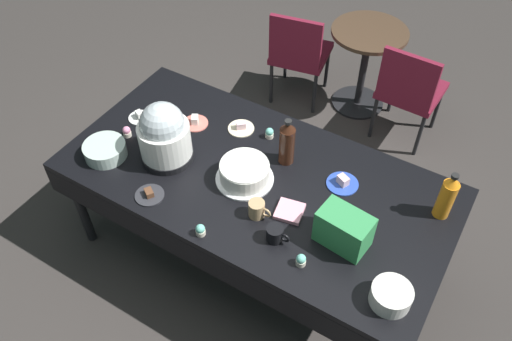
# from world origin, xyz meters

# --- Properties ---
(ground) EXTENTS (9.00, 9.00, 0.00)m
(ground) POSITION_xyz_m (0.00, 0.00, 0.00)
(ground) COLOR #383330
(potluck_table) EXTENTS (2.20, 1.10, 0.75)m
(potluck_table) POSITION_xyz_m (0.00, 0.00, 0.69)
(potluck_table) COLOR black
(potluck_table) RESTS_ON ground
(frosted_layer_cake) EXTENTS (0.33, 0.33, 0.12)m
(frosted_layer_cake) POSITION_xyz_m (-0.04, -0.05, 0.81)
(frosted_layer_cake) COLOR silver
(frosted_layer_cake) RESTS_ON potluck_table
(slow_cooker) EXTENTS (0.31, 0.31, 0.38)m
(slow_cooker) POSITION_xyz_m (-0.52, -0.13, 0.93)
(slow_cooker) COLOR black
(slow_cooker) RESTS_ON potluck_table
(glass_salad_bowl) EXTENTS (0.25, 0.25, 0.08)m
(glass_salad_bowl) POSITION_xyz_m (-0.83, -0.31, 0.79)
(glass_salad_bowl) COLOR #B2C6BC
(glass_salad_bowl) RESTS_ON potluck_table
(ceramic_snack_bowl) EXTENTS (0.19, 0.19, 0.09)m
(ceramic_snack_bowl) POSITION_xyz_m (0.92, -0.35, 0.80)
(ceramic_snack_bowl) COLOR silver
(ceramic_snack_bowl) RESTS_ON potluck_table
(dessert_plate_white) EXTENTS (0.14, 0.14, 0.05)m
(dessert_plate_white) POSITION_xyz_m (-0.88, 0.05, 0.76)
(dessert_plate_white) COLOR white
(dessert_plate_white) RESTS_ON potluck_table
(dessert_plate_cobalt) EXTENTS (0.18, 0.18, 0.06)m
(dessert_plate_cobalt) POSITION_xyz_m (0.44, 0.20, 0.76)
(dessert_plate_cobalt) COLOR #2D4CB2
(dessert_plate_cobalt) RESTS_ON potluck_table
(dessert_plate_charcoal) EXTENTS (0.16, 0.16, 0.04)m
(dessert_plate_charcoal) POSITION_xyz_m (-0.42, -0.42, 0.76)
(dessert_plate_charcoal) COLOR #2D2D33
(dessert_plate_charcoal) RESTS_ON potluck_table
(dessert_plate_coral) EXTENTS (0.16, 0.16, 0.06)m
(dessert_plate_coral) POSITION_xyz_m (-0.55, 0.19, 0.76)
(dessert_plate_coral) COLOR #E07266
(dessert_plate_coral) RESTS_ON potluck_table
(dessert_plate_cream) EXTENTS (0.16, 0.16, 0.05)m
(dessert_plate_cream) POSITION_xyz_m (-0.28, 0.29, 0.76)
(dessert_plate_cream) COLOR beige
(dessert_plate_cream) RESTS_ON potluck_table
(cupcake_mint) EXTENTS (0.05, 0.05, 0.07)m
(cupcake_mint) POSITION_xyz_m (0.48, -0.38, 0.78)
(cupcake_mint) COLOR beige
(cupcake_mint) RESTS_ON potluck_table
(cupcake_rose) EXTENTS (0.05, 0.05, 0.07)m
(cupcake_rose) POSITION_xyz_m (-0.04, -0.48, 0.78)
(cupcake_rose) COLOR beige
(cupcake_rose) RESTS_ON potluck_table
(cupcake_vanilla) EXTENTS (0.05, 0.05, 0.07)m
(cupcake_vanilla) POSITION_xyz_m (-0.84, -0.11, 0.78)
(cupcake_vanilla) COLOR beige
(cupcake_vanilla) RESTS_ON potluck_table
(cupcake_lemon) EXTENTS (0.05, 0.05, 0.07)m
(cupcake_lemon) POSITION_xyz_m (-0.10, 0.32, 0.78)
(cupcake_lemon) COLOR beige
(cupcake_lemon) RESTS_ON potluck_table
(soda_bottle_orange_juice) EXTENTS (0.08, 0.08, 0.30)m
(soda_bottle_orange_juice) POSITION_xyz_m (0.97, 0.27, 0.89)
(soda_bottle_orange_juice) COLOR orange
(soda_bottle_orange_juice) RESTS_ON potluck_table
(soda_bottle_cola) EXTENTS (0.09, 0.09, 0.31)m
(soda_bottle_cola) POSITION_xyz_m (0.08, 0.20, 0.89)
(soda_bottle_cola) COLOR #33190F
(soda_bottle_cola) RESTS_ON potluck_table
(coffee_mug_tan) EXTENTS (0.13, 0.09, 0.10)m
(coffee_mug_tan) POSITION_xyz_m (0.15, -0.23, 0.80)
(coffee_mug_tan) COLOR tan
(coffee_mug_tan) RESTS_ON potluck_table
(coffee_mug_black) EXTENTS (0.13, 0.09, 0.09)m
(coffee_mug_black) POSITION_xyz_m (0.30, -0.32, 0.79)
(coffee_mug_black) COLOR black
(coffee_mug_black) RESTS_ON potluck_table
(soda_carton) EXTENTS (0.28, 0.19, 0.20)m
(soda_carton) POSITION_xyz_m (0.60, -0.16, 0.85)
(soda_carton) COLOR #338C4C
(soda_carton) RESTS_ON potluck_table
(paper_napkin_stack) EXTENTS (0.16, 0.16, 0.02)m
(paper_napkin_stack) POSITION_xyz_m (0.28, -0.13, 0.76)
(paper_napkin_stack) COLOR pink
(paper_napkin_stack) RESTS_ON potluck_table
(maroon_chair_left) EXTENTS (0.51, 0.51, 0.85)m
(maroon_chair_left) POSITION_xyz_m (-0.54, 1.56, 0.49)
(maroon_chair_left) COLOR maroon
(maroon_chair_left) RESTS_ON ground
(maroon_chair_right) EXTENTS (0.46, 0.46, 0.85)m
(maroon_chair_right) POSITION_xyz_m (0.40, 1.56, 0.49)
(maroon_chair_right) COLOR maroon
(maroon_chair_right) RESTS_ON ground
(round_cafe_table) EXTENTS (0.60, 0.60, 0.72)m
(round_cafe_table) POSITION_xyz_m (-0.05, 1.78, 0.50)
(round_cafe_table) COLOR #473323
(round_cafe_table) RESTS_ON ground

